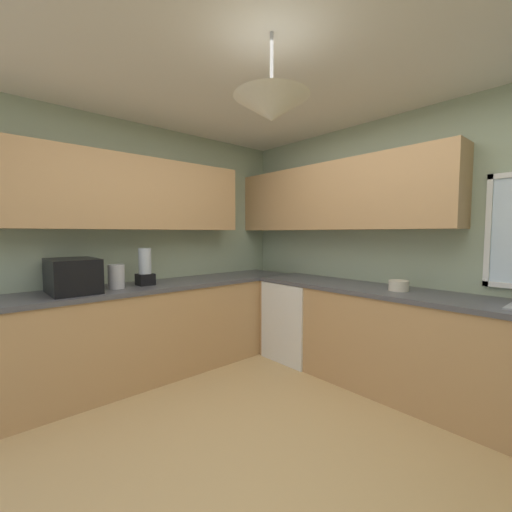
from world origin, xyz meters
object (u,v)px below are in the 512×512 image
at_px(kettle, 116,276).
at_px(bowl, 399,286).
at_px(dishwasher, 299,320).
at_px(microwave, 73,276).
at_px(blender_appliance, 145,268).

distance_m(kettle, bowl, 2.53).
relative_size(dishwasher, kettle, 3.92).
height_order(dishwasher, bowl, bowl).
relative_size(microwave, blender_appliance, 1.33).
height_order(microwave, kettle, microwave).
xyz_separation_m(dishwasher, kettle, (-0.64, -1.78, 0.59)).
xyz_separation_m(dishwasher, microwave, (-0.66, -2.14, 0.62)).
relative_size(microwave, kettle, 2.18).
xyz_separation_m(bowl, blender_appliance, (-1.78, -1.54, 0.12)).
relative_size(bowl, blender_appliance, 0.47).
bearing_deg(blender_appliance, microwave, -90.00).
xyz_separation_m(kettle, bowl, (1.76, 1.81, -0.07)).
bearing_deg(blender_appliance, kettle, -85.89).
height_order(bowl, blender_appliance, blender_appliance).
bearing_deg(bowl, dishwasher, -178.47).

